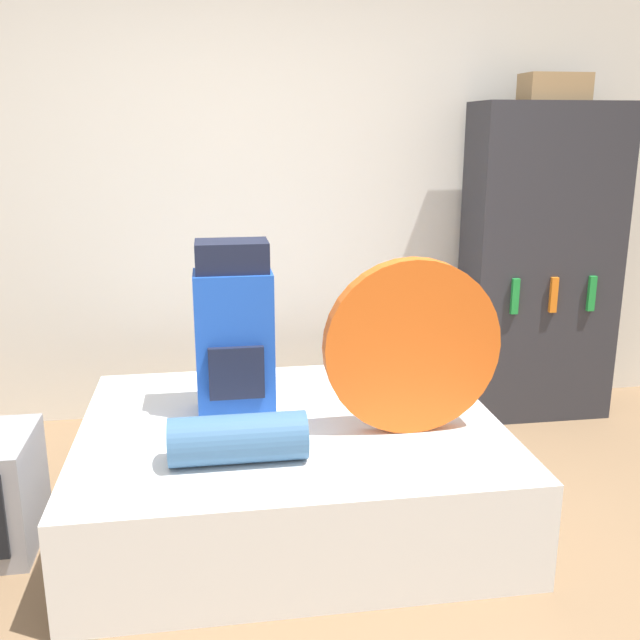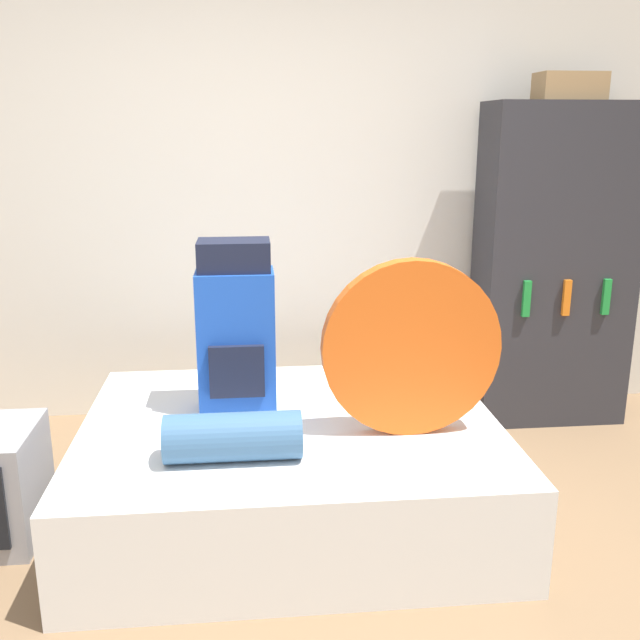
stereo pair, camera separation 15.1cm
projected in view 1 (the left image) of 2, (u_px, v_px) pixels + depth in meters
ground_plane at (322, 626)px, 2.47m from camera, size 16.00×16.00×0.00m
wall_back at (267, 195)px, 4.08m from camera, size 8.00×0.05×2.60m
bed at (291, 467)px, 3.15m from camera, size 1.79×1.45×0.44m
backpack at (234, 331)px, 3.11m from camera, size 0.34×0.26×0.77m
tent_bag at (412, 347)px, 2.91m from camera, size 0.73×0.08×0.73m
sleeping_roll at (238, 439)px, 2.70m from camera, size 0.52×0.19×0.19m
bookshelf at (540, 265)px, 4.12m from camera, size 0.85×0.39×1.81m
cardboard_box at (555, 87)px, 3.84m from camera, size 0.35×0.20×0.14m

